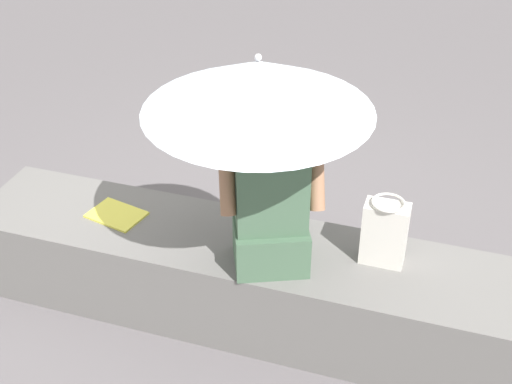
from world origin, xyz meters
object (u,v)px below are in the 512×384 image
person_seated (271,195)px  handbag_black (385,233)px  parasol (258,86)px  magazine (116,215)px

person_seated → handbag_black: size_ratio=2.63×
person_seated → parasol: parasol is taller
magazine → person_seated: bearing=4.5°
person_seated → parasol: bearing=-167.3°
person_seated → magazine: (-0.88, 0.12, -0.38)m
person_seated → handbag_black: bearing=19.5°
handbag_black → magazine: 1.39m
person_seated → magazine: person_seated is taller
person_seated → handbag_black: person_seated is taller
person_seated → magazine: size_ratio=3.21×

